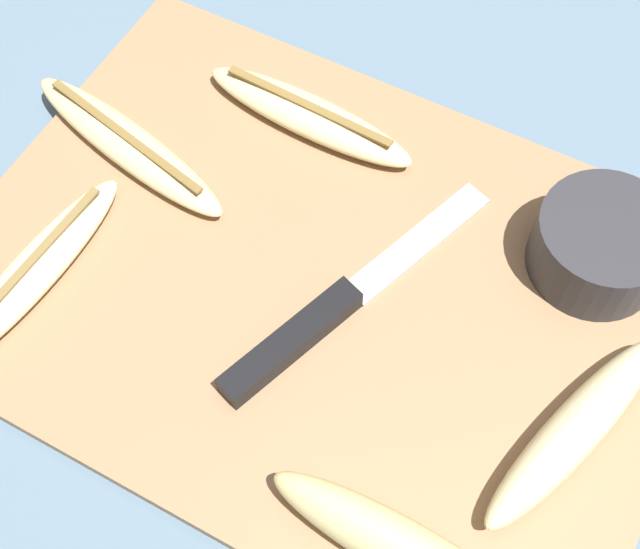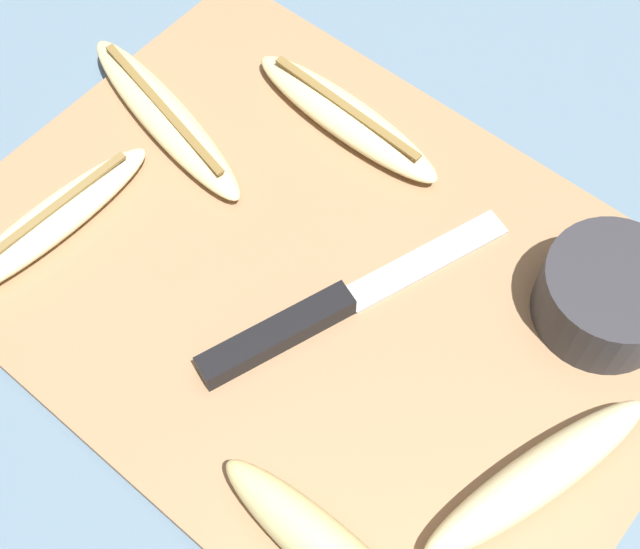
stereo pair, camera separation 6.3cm
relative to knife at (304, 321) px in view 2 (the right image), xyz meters
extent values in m
plane|color=slate|center=(-0.01, 0.03, -0.02)|extent=(4.00, 4.00, 0.00)
cube|color=#997551|center=(-0.01, 0.03, -0.01)|extent=(0.52, 0.38, 0.01)
cube|color=black|center=(-0.01, -0.02, 0.00)|extent=(0.06, 0.12, 0.02)
cube|color=#B7BABF|center=(0.03, 0.10, -0.01)|extent=(0.06, 0.13, 0.00)
ellipsoid|color=beige|center=(0.18, 0.01, 0.01)|extent=(0.08, 0.18, 0.03)
ellipsoid|color=beige|center=(-0.20, 0.07, 0.00)|extent=(0.20, 0.08, 0.02)
cube|color=brown|center=(-0.20, 0.07, 0.01)|extent=(0.16, 0.04, 0.00)
ellipsoid|color=beige|center=(-0.09, 0.16, 0.00)|extent=(0.18, 0.05, 0.02)
cube|color=olive|center=(-0.09, 0.16, 0.02)|extent=(0.15, 0.01, 0.00)
ellipsoid|color=beige|center=(-0.19, -0.06, 0.00)|extent=(0.05, 0.18, 0.02)
cube|color=olive|center=(-0.19, -0.06, 0.01)|extent=(0.02, 0.14, 0.00)
cylinder|color=#2D2D33|center=(0.15, 0.14, 0.02)|extent=(0.10, 0.10, 0.05)
camera|label=1|loc=(0.13, -0.24, 0.55)|focal=50.00mm
camera|label=2|loc=(0.18, -0.20, 0.55)|focal=50.00mm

